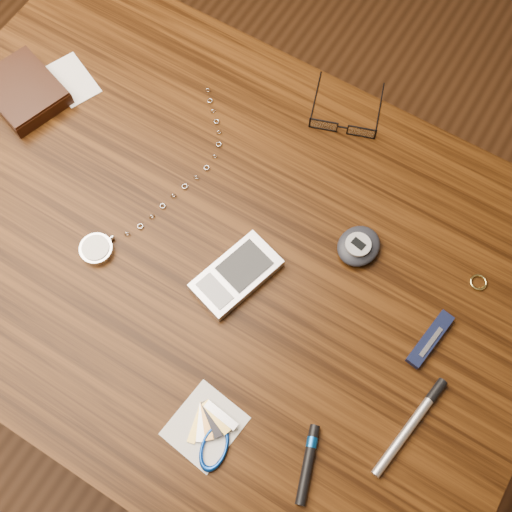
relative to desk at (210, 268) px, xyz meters
The scene contains 12 objects.
ground 0.65m from the desk, ahead, with size 3.80×3.80×0.00m, color #472814.
desk is the anchor object (origin of this frame).
wallet_and_card 0.40m from the desk, behind, with size 0.17×0.17×0.03m.
eyeglasses 0.30m from the desk, 74.10° to the left, with size 0.13×0.13×0.02m.
gold_ring 0.40m from the desk, 22.16° to the left, with size 0.02×0.02×0.00m, color tan.
pocket_watch 0.18m from the desk, 146.65° to the right, with size 0.09×0.34×0.01m.
pda_phone 0.13m from the desk, 18.47° to the right, with size 0.10×0.14×0.02m.
pedometer 0.25m from the desk, 28.41° to the left, with size 0.07×0.08×0.03m.
notepad_keys 0.29m from the desk, 55.54° to the right, with size 0.10×0.10×0.01m.
pocket_knife 0.36m from the desk, ahead, with size 0.03×0.09×0.01m.
silver_pen 0.39m from the desk, 10.71° to the right, with size 0.03×0.15×0.01m.
black_blue_pen 0.35m from the desk, 34.05° to the right, with size 0.04×0.10×0.01m.
Camera 1 is at (0.25, -0.27, 1.59)m, focal length 45.00 mm.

